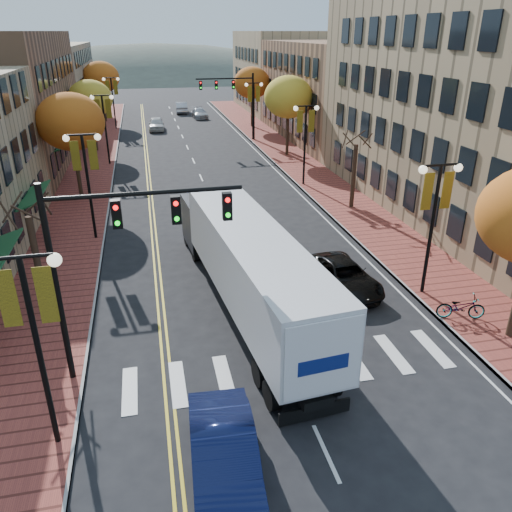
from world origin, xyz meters
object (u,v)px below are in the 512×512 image
navy_sedan (225,460)px  black_suv (344,276)px  semi_truck (245,259)px  bicycle (461,307)px

navy_sedan → black_suv: 12.00m
semi_truck → bicycle: bearing=-25.7°
semi_truck → black_suv: semi_truck is taller
semi_truck → navy_sedan: 9.45m
semi_truck → navy_sedan: (-2.35, -9.03, -1.50)m
black_suv → bicycle: 5.19m
navy_sedan → black_suv: bearing=56.7°
bicycle → semi_truck: bearing=85.2°
semi_truck → navy_sedan: bearing=-110.1°
black_suv → bicycle: black_suv is taller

